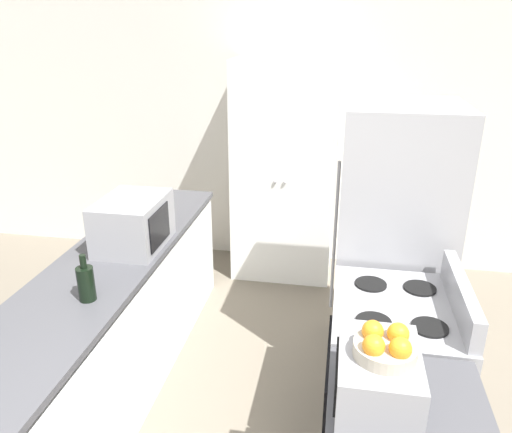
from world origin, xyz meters
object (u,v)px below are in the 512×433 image
(microwave, at_px, (133,223))
(fruit_bowl, at_px, (385,345))
(stove, at_px, (390,375))
(pantry_cabinet, at_px, (284,172))
(toaster_oven, at_px, (377,379))
(wine_bottle, at_px, (86,283))
(refrigerator, at_px, (392,243))

(microwave, bearing_deg, fruit_bowl, -39.31)
(stove, bearing_deg, pantry_cabinet, 112.59)
(fruit_bowl, bearing_deg, pantry_cabinet, 104.22)
(toaster_oven, bearing_deg, fruit_bowl, -44.11)
(microwave, xyz_separation_m, toaster_oven, (1.44, -1.18, -0.04))
(stove, xyz_separation_m, wine_bottle, (-1.56, -0.22, 0.53))
(pantry_cabinet, bearing_deg, wine_bottle, -108.47)
(pantry_cabinet, distance_m, wine_bottle, 2.33)
(pantry_cabinet, relative_size, stove, 1.84)
(wine_bottle, bearing_deg, refrigerator, 32.24)
(pantry_cabinet, xyz_separation_m, wine_bottle, (-0.74, -2.21, 0.02))
(pantry_cabinet, xyz_separation_m, stove, (0.83, -1.98, -0.51))
(stove, relative_size, wine_bottle, 4.15)
(fruit_bowl, bearing_deg, toaster_oven, 135.89)
(stove, distance_m, wine_bottle, 1.67)
(refrigerator, bearing_deg, fruit_bowl, -95.96)
(toaster_oven, height_order, fruit_bowl, fruit_bowl)
(wine_bottle, bearing_deg, stove, 8.18)
(pantry_cabinet, relative_size, toaster_oven, 4.78)
(refrigerator, distance_m, toaster_oven, 1.53)
(pantry_cabinet, relative_size, microwave, 3.79)
(microwave, height_order, wine_bottle, microwave)
(pantry_cabinet, xyz_separation_m, fruit_bowl, (0.69, -2.73, 0.20))
(toaster_oven, bearing_deg, microwave, 140.74)
(microwave, height_order, fruit_bowl, fruit_bowl)
(pantry_cabinet, distance_m, toaster_oven, 2.80)
(pantry_cabinet, height_order, wine_bottle, pantry_cabinet)
(refrigerator, height_order, toaster_oven, refrigerator)
(refrigerator, bearing_deg, stove, -91.98)
(microwave, xyz_separation_m, fruit_bowl, (1.45, -1.19, 0.12))
(refrigerator, height_order, fruit_bowl, refrigerator)
(toaster_oven, bearing_deg, refrigerator, 83.44)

